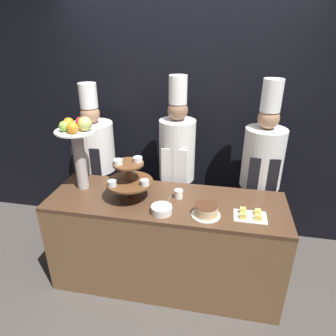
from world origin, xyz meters
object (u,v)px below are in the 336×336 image
at_px(cake_round, 206,211).
at_px(chef_center_right, 261,170).
at_px(cup_white, 179,194).
at_px(tiered_stand, 129,178).
at_px(fruit_pedestal, 78,142).
at_px(serving_bowl_near, 162,209).
at_px(chef_left, 95,161).
at_px(chef_center_left, 177,162).
at_px(cake_square_tray, 250,215).

height_order(cake_round, chef_center_right, chef_center_right).
height_order(cup_white, chef_center_right, chef_center_right).
bearing_deg(tiered_stand, chef_center_right, 28.30).
relative_size(fruit_pedestal, cake_round, 2.93).
relative_size(serving_bowl_near, chef_center_right, 0.09).
height_order(cake_round, chef_left, chef_left).
xyz_separation_m(cake_round, chef_center_left, (-0.35, 0.73, 0.06)).
xyz_separation_m(serving_bowl_near, chef_left, (-0.88, 0.76, 0.01)).
bearing_deg(chef_center_right, cake_round, -122.24).
relative_size(fruit_pedestal, chef_center_right, 0.37).
height_order(tiered_stand, fruit_pedestal, fruit_pedestal).
bearing_deg(serving_bowl_near, chef_center_left, 90.77).
height_order(cake_square_tray, serving_bowl_near, serving_bowl_near).
xyz_separation_m(cake_square_tray, chef_left, (-1.55, 0.69, 0.02)).
relative_size(fruit_pedestal, serving_bowl_near, 4.01).
distance_m(serving_bowl_near, chef_center_left, 0.76).
relative_size(fruit_pedestal, cup_white, 8.90).
bearing_deg(tiered_stand, cake_square_tray, -5.20).
height_order(chef_center_left, chef_center_right, chef_center_left).
xyz_separation_m(tiered_stand, cake_square_tray, (0.98, -0.09, -0.17)).
bearing_deg(cake_round, fruit_pedestal, 168.02).
relative_size(fruit_pedestal, chef_center_left, 0.36).
bearing_deg(serving_bowl_near, cup_white, 69.79).
bearing_deg(cake_round, cake_square_tray, 7.47).
height_order(cup_white, chef_left, chef_left).
xyz_separation_m(cake_round, serving_bowl_near, (-0.34, -0.03, -0.01)).
relative_size(cake_square_tray, serving_bowl_near, 1.50).
distance_m(tiered_stand, chef_center_right, 1.26).
relative_size(cup_white, serving_bowl_near, 0.45).
xyz_separation_m(cake_round, cup_white, (-0.25, 0.22, -0.01)).
bearing_deg(cake_square_tray, fruit_pedestal, 172.41).
xyz_separation_m(cake_round, cake_square_tray, (0.33, 0.04, -0.03)).
distance_m(tiered_stand, serving_bowl_near, 0.38).
xyz_separation_m(chef_left, chef_center_right, (1.68, -0.00, 0.05)).
relative_size(cup_white, chef_center_right, 0.04).
bearing_deg(chef_left, serving_bowl_near, -40.85).
height_order(cake_round, cake_square_tray, cake_round).
relative_size(chef_left, chef_center_left, 0.95).
bearing_deg(chef_left, chef_center_left, -0.00).
height_order(serving_bowl_near, chef_left, chef_left).
xyz_separation_m(tiered_stand, serving_bowl_near, (0.31, -0.16, -0.16)).
relative_size(tiered_stand, fruit_pedestal, 0.60).
distance_m(chef_center_left, chef_center_right, 0.81).
bearing_deg(cake_square_tray, cup_white, 163.07).
bearing_deg(fruit_pedestal, serving_bowl_near, -18.97).
bearing_deg(cake_square_tray, tiered_stand, 174.80).
relative_size(serving_bowl_near, chef_center_left, 0.09).
relative_size(cake_round, cake_square_tray, 0.91).
distance_m(tiered_stand, cup_white, 0.44).
bearing_deg(chef_center_right, serving_bowl_near, -136.52).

